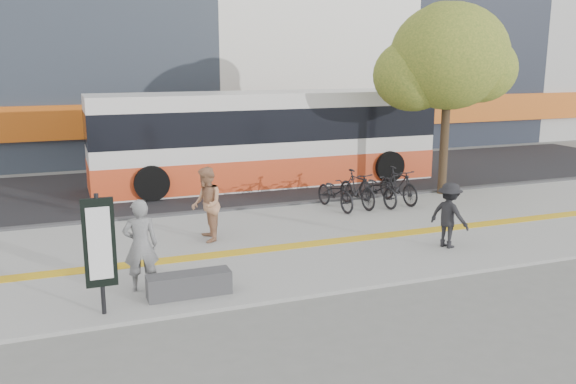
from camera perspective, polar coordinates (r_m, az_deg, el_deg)
name	(u,v)px	position (r m, az deg, el deg)	size (l,w,h in m)	color
ground	(293,264)	(13.73, 0.47, -6.81)	(120.00, 120.00, 0.00)	slate
sidewalk	(271,244)	(15.05, -1.60, -4.89)	(40.00, 7.00, 0.08)	slate
tactile_strip	(278,248)	(14.59, -0.95, -5.27)	(40.00, 0.45, 0.01)	gold
street	(203,186)	(22.06, -8.00, 0.59)	(40.00, 8.00, 0.06)	black
curb	(233,210)	(18.26, -5.20, -1.71)	(40.00, 0.25, 0.14)	#3B3B3E
bench	(189,284)	(11.86, -9.31, -8.59)	(1.60, 0.45, 0.45)	#3B3B3E
signboard	(100,245)	(11.05, -17.36, -4.77)	(0.55, 0.10, 2.20)	black
street_tree	(446,59)	(20.65, 14.70, 12.04)	(4.40, 3.80, 6.31)	#322516
bus	(266,141)	(21.91, -2.04, 4.84)	(12.42, 2.95, 3.31)	silver
bicycle_row	(367,189)	(18.68, 7.45, 0.27)	(3.02, 2.01, 1.13)	black
seated_woman	(141,245)	(12.09, -13.74, -4.90)	(0.67, 0.44, 1.84)	black
pedestrian_tan	(207,204)	(15.04, -7.70, -1.18)	(0.90, 0.70, 1.86)	tan
pedestrian_dark	(449,215)	(14.96, 14.97, -2.11)	(1.02, 0.59, 1.59)	black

